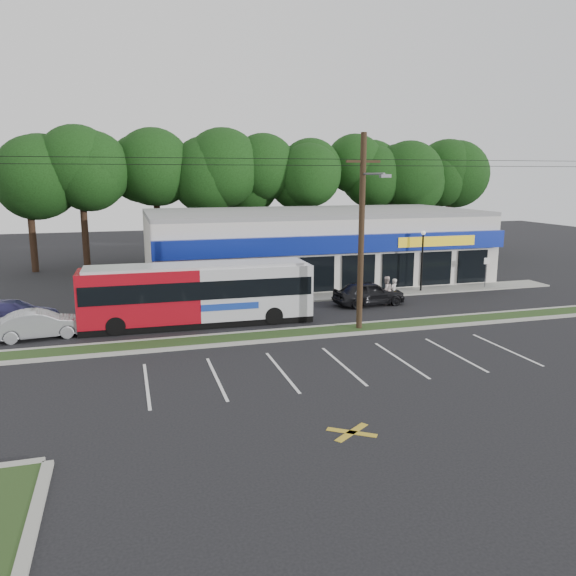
# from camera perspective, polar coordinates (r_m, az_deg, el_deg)

# --- Properties ---
(ground) EXTENTS (120.00, 120.00, 0.00)m
(ground) POSITION_cam_1_polar(r_m,az_deg,el_deg) (27.70, 2.31, -5.26)
(ground) COLOR black
(ground) RESTS_ON ground
(grass_strip) EXTENTS (40.00, 1.60, 0.12)m
(grass_strip) POSITION_cam_1_polar(r_m,az_deg,el_deg) (28.59, 1.67, -4.60)
(grass_strip) COLOR #283917
(grass_strip) RESTS_ON ground
(curb_south) EXTENTS (40.00, 0.25, 0.14)m
(curb_south) POSITION_cam_1_polar(r_m,az_deg,el_deg) (27.81, 2.22, -5.04)
(curb_south) COLOR #9E9E93
(curb_south) RESTS_ON ground
(curb_north) EXTENTS (40.00, 0.25, 0.14)m
(curb_north) POSITION_cam_1_polar(r_m,az_deg,el_deg) (29.37, 1.16, -4.14)
(curb_north) COLOR #9E9E93
(curb_north) RESTS_ON ground
(sidewalk) EXTENTS (32.00, 2.20, 0.10)m
(sidewalk) POSITION_cam_1_polar(r_m,az_deg,el_deg) (37.55, 5.17, -0.78)
(sidewalk) COLOR #9E9E93
(sidewalk) RESTS_ON ground
(strip_mall) EXTENTS (25.00, 12.55, 5.30)m
(strip_mall) POSITION_cam_1_polar(r_m,az_deg,el_deg) (43.70, 2.53, 4.42)
(strip_mall) COLOR beige
(strip_mall) RESTS_ON ground
(utility_pole) EXTENTS (50.00, 2.77, 10.00)m
(utility_pole) POSITION_cam_1_polar(r_m,az_deg,el_deg) (28.54, 7.23, 6.23)
(utility_pole) COLOR black
(utility_pole) RESTS_ON ground
(lamp_post) EXTENTS (0.30, 0.30, 4.25)m
(lamp_post) POSITION_cam_1_polar(r_m,az_deg,el_deg) (39.50, 13.49, 3.41)
(lamp_post) COLOR black
(lamp_post) RESTS_ON ground
(sign_post) EXTENTS (0.45, 0.10, 2.23)m
(sign_post) POSITION_cam_1_polar(r_m,az_deg,el_deg) (42.17, 19.49, 2.02)
(sign_post) COLOR #59595E
(sign_post) RESTS_ON ground
(tree_line) EXTENTS (46.76, 6.76, 11.83)m
(tree_line) POSITION_cam_1_polar(r_m,az_deg,el_deg) (52.65, -2.61, 11.89)
(tree_line) COLOR black
(tree_line) RESTS_ON ground
(metrobus) EXTENTS (12.31, 2.85, 3.29)m
(metrobus) POSITION_cam_1_polar(r_m,az_deg,el_deg) (30.49, -9.12, -0.47)
(metrobus) COLOR #A20C18
(metrobus) RESTS_ON ground
(car_dark) EXTENTS (4.61, 2.11, 1.53)m
(car_dark) POSITION_cam_1_polar(r_m,az_deg,el_deg) (35.16, 8.22, -0.50)
(car_dark) COLOR black
(car_dark) RESTS_ON ground
(car_silver) EXTENTS (4.42, 2.01, 1.40)m
(car_silver) POSITION_cam_1_polar(r_m,az_deg,el_deg) (30.36, -23.92, -3.39)
(car_silver) COLOR #999CA0
(car_silver) RESTS_ON ground
(car_blue) EXTENTS (4.89, 2.38, 1.37)m
(car_blue) POSITION_cam_1_polar(r_m,az_deg,el_deg) (33.47, -26.08, -2.30)
(car_blue) COLOR navy
(car_blue) RESTS_ON ground
(pedestrian_a) EXTENTS (0.70, 0.64, 1.61)m
(pedestrian_a) POSITION_cam_1_polar(r_m,az_deg,el_deg) (35.72, 10.67, -0.33)
(pedestrian_a) COLOR beige
(pedestrian_a) RESTS_ON ground
(pedestrian_b) EXTENTS (0.98, 0.82, 1.78)m
(pedestrian_b) POSITION_cam_1_polar(r_m,az_deg,el_deg) (35.48, 9.93, -0.24)
(pedestrian_b) COLOR beige
(pedestrian_b) RESTS_ON ground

